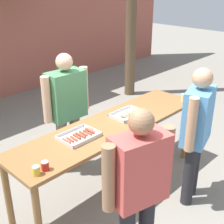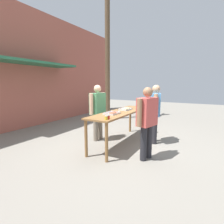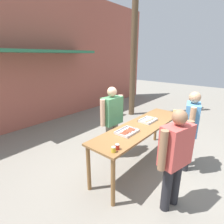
# 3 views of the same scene
# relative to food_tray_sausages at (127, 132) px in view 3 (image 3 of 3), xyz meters

# --- Properties ---
(ground_plane) EXTENTS (24.00, 24.00, 0.00)m
(ground_plane) POSITION_rel_food_tray_sausages_xyz_m (0.48, -0.03, -0.93)
(ground_plane) COLOR gray
(building_facade_back) EXTENTS (12.00, 1.11, 4.50)m
(building_facade_back) POSITION_rel_food_tray_sausages_xyz_m (0.48, 3.95, 1.33)
(building_facade_back) COLOR #A85647
(building_facade_back) RESTS_ON ground
(serving_table) EXTENTS (2.63, 0.68, 0.91)m
(serving_table) POSITION_rel_food_tray_sausages_xyz_m (0.48, -0.03, -0.12)
(serving_table) COLOR brown
(serving_table) RESTS_ON ground
(food_tray_sausages) EXTENTS (0.41, 0.31, 0.04)m
(food_tray_sausages) POSITION_rel_food_tray_sausages_xyz_m (0.00, 0.00, 0.00)
(food_tray_sausages) COLOR silver
(food_tray_sausages) RESTS_ON serving_table
(food_tray_buns) EXTENTS (0.40, 0.28, 0.06)m
(food_tray_buns) POSITION_rel_food_tray_sausages_xyz_m (0.79, -0.00, 0.01)
(food_tray_buns) COLOR silver
(food_tray_buns) RESTS_ON serving_table
(condiment_jar_mustard) EXTENTS (0.07, 0.07, 0.09)m
(condiment_jar_mustard) POSITION_rel_food_tray_sausages_xyz_m (-0.70, -0.25, 0.03)
(condiment_jar_mustard) COLOR gold
(condiment_jar_mustard) RESTS_ON serving_table
(condiment_jar_ketchup) EXTENTS (0.07, 0.07, 0.09)m
(condiment_jar_ketchup) POSITION_rel_food_tray_sausages_xyz_m (-0.60, -0.24, 0.03)
(condiment_jar_ketchup) COLOR #B22319
(condiment_jar_ketchup) RESTS_ON serving_table
(beer_cup) EXTENTS (0.07, 0.07, 0.10)m
(beer_cup) POSITION_rel_food_tray_sausages_xyz_m (1.66, -0.25, 0.04)
(beer_cup) COLOR #DBC67A
(beer_cup) RESTS_ON serving_table
(person_server_behind_table) EXTENTS (0.69, 0.28, 1.64)m
(person_server_behind_table) POSITION_rel_food_tray_sausages_xyz_m (0.41, 0.72, 0.03)
(person_server_behind_table) COLOR #756B5B
(person_server_behind_table) RESTS_ON ground
(person_customer_holding_hotdog) EXTENTS (0.67, 0.37, 1.60)m
(person_customer_holding_hotdog) POSITION_rel_food_tray_sausages_xyz_m (-0.20, -0.98, 0.01)
(person_customer_holding_hotdog) COLOR #232328
(person_customer_holding_hotdog) RESTS_ON ground
(person_customer_with_cup) EXTENTS (0.63, 0.36, 1.64)m
(person_customer_with_cup) POSITION_rel_food_tray_sausages_xyz_m (0.99, -0.83, 0.04)
(person_customer_with_cup) COLOR #232328
(person_customer_with_cup) RESTS_ON ground
(utility_pole) EXTENTS (1.10, 0.22, 6.97)m
(utility_pole) POSITION_rel_food_tray_sausages_xyz_m (3.22, 2.05, 2.64)
(utility_pole) COLOR brown
(utility_pole) RESTS_ON ground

